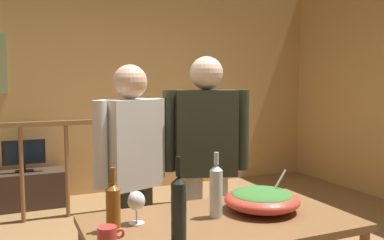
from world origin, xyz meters
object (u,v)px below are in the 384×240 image
(stair_railing, at_px, (69,155))
(wine_glass, at_px, (136,202))
(salad_bowl, at_px, (262,199))
(wine_bottle_amber, at_px, (113,206))
(flat_screen_tv, at_px, (24,153))
(person_standing_left, at_px, (131,167))
(wine_bottle_dark, at_px, (179,208))
(person_standing_right, at_px, (206,153))
(wine_bottle_clear, at_px, (216,190))
(tv_console, at_px, (25,190))
(serving_table, at_px, (220,234))
(mug_red, at_px, (108,236))

(stair_railing, bearing_deg, wine_glass, -90.45)
(salad_bowl, height_order, wine_bottle_amber, wine_bottle_amber)
(stair_railing, height_order, flat_screen_tv, stair_railing)
(wine_bottle_amber, xyz_separation_m, person_standing_left, (0.28, 0.68, 0.03))
(stair_railing, height_order, wine_bottle_dark, wine_bottle_dark)
(stair_railing, bearing_deg, flat_screen_tv, 130.32)
(wine_bottle_amber, relative_size, person_standing_right, 0.19)
(wine_bottle_amber, relative_size, person_standing_left, 0.19)
(wine_bottle_dark, height_order, wine_bottle_clear, wine_bottle_dark)
(salad_bowl, relative_size, person_standing_left, 0.26)
(wine_bottle_dark, relative_size, person_standing_right, 0.23)
(tv_console, relative_size, wine_bottle_amber, 2.91)
(serving_table, bearing_deg, tv_console, 104.14)
(salad_bowl, bearing_deg, serving_table, -171.57)
(stair_railing, relative_size, serving_table, 2.72)
(wine_glass, xyz_separation_m, mug_red, (-0.19, -0.22, -0.07))
(serving_table, bearing_deg, person_standing_right, 69.89)
(stair_railing, distance_m, wine_bottle_clear, 2.77)
(wine_bottle_clear, bearing_deg, person_standing_right, 68.41)
(flat_screen_tv, height_order, salad_bowl, salad_bowl)
(tv_console, xyz_separation_m, wine_bottle_amber, (0.29, -3.27, 0.69))
(stair_railing, relative_size, mug_red, 30.85)
(stair_railing, relative_size, tv_console, 4.15)
(mug_red, bearing_deg, wine_glass, 48.95)
(wine_bottle_clear, bearing_deg, wine_bottle_amber, 178.70)
(wine_glass, height_order, wine_bottle_dark, wine_bottle_dark)
(wine_bottle_amber, height_order, person_standing_left, person_standing_left)
(stair_railing, bearing_deg, tv_console, 128.70)
(serving_table, xyz_separation_m, wine_bottle_dark, (-0.31, -0.20, 0.24))
(salad_bowl, xyz_separation_m, mug_red, (-0.89, -0.15, -0.02))
(person_standing_right, bearing_deg, mug_red, 62.30)
(wine_bottle_amber, distance_m, person_standing_right, 1.07)
(stair_railing, bearing_deg, wine_bottle_clear, -81.85)
(serving_table, bearing_deg, mug_red, -169.59)
(serving_table, xyz_separation_m, wine_glass, (-0.42, 0.11, 0.19))
(mug_red, bearing_deg, salad_bowl, 9.80)
(wine_glass, distance_m, wine_bottle_dark, 0.33)
(wine_bottle_amber, bearing_deg, stair_railing, 86.83)
(salad_bowl, bearing_deg, person_standing_left, 128.26)
(serving_table, height_order, wine_bottle_clear, wine_bottle_clear)
(flat_screen_tv, xyz_separation_m, wine_glass, (0.42, -3.18, 0.24))
(salad_bowl, distance_m, wine_bottle_amber, 0.83)
(stair_railing, xyz_separation_m, salad_bowl, (0.67, -2.73, 0.16))
(wine_bottle_amber, bearing_deg, wine_bottle_clear, -1.30)
(stair_railing, xyz_separation_m, person_standing_right, (0.66, -2.04, 0.30))
(mug_red, height_order, person_standing_right, person_standing_right)
(stair_railing, bearing_deg, person_standing_right, -71.92)
(tv_console, xyz_separation_m, person_standing_left, (0.57, -2.59, 0.72))
(wine_bottle_clear, xyz_separation_m, person_standing_right, (0.27, 0.69, 0.06))
(salad_bowl, distance_m, person_standing_left, 0.89)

